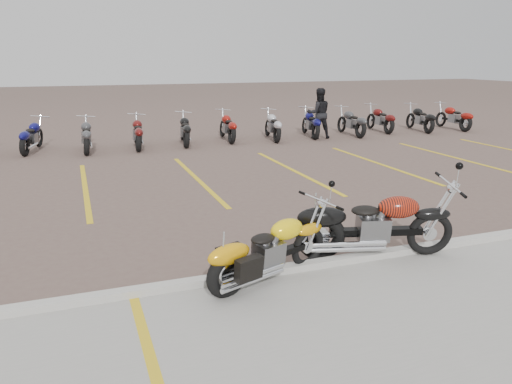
# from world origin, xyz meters

# --- Properties ---
(ground) EXTENTS (100.00, 100.00, 0.00)m
(ground) POSITION_xyz_m (0.00, 0.00, 0.00)
(ground) COLOR brown
(ground) RESTS_ON ground
(concrete_apron) EXTENTS (60.00, 5.00, 0.01)m
(concrete_apron) POSITION_xyz_m (0.00, -4.50, 0.01)
(concrete_apron) COLOR #9E9B93
(concrete_apron) RESTS_ON ground
(curb) EXTENTS (60.00, 0.18, 0.12)m
(curb) POSITION_xyz_m (0.00, -2.00, 0.06)
(curb) COLOR #ADAAA3
(curb) RESTS_ON ground
(parking_stripes) EXTENTS (38.00, 5.50, 0.01)m
(parking_stripes) POSITION_xyz_m (0.00, 4.00, 0.00)
(parking_stripes) COLOR gold
(parking_stripes) RESTS_ON ground
(yellow_cruiser) EXTENTS (2.00, 0.84, 0.86)m
(yellow_cruiser) POSITION_xyz_m (-0.53, -2.17, 0.43)
(yellow_cruiser) COLOR black
(yellow_cruiser) RESTS_ON ground
(flame_cruiser) EXTENTS (2.38, 0.80, 1.00)m
(flame_cruiser) POSITION_xyz_m (1.28, -1.91, 0.50)
(flame_cruiser) COLOR black
(flame_cruiser) RESTS_ON ground
(person_b) EXTENTS (1.04, 0.89, 1.88)m
(person_b) POSITION_xyz_m (5.88, 8.85, 0.94)
(person_b) COLOR black
(person_b) RESTS_ON ground
(bg_bike_row) EXTENTS (22.33, 2.06, 1.10)m
(bg_bike_row) POSITION_xyz_m (1.61, 9.30, 0.55)
(bg_bike_row) COLOR black
(bg_bike_row) RESTS_ON ground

